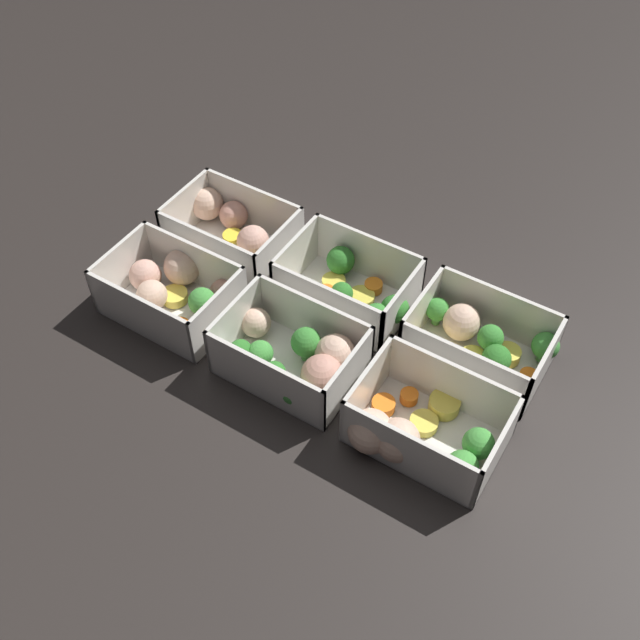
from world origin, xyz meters
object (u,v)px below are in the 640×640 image
container_near_right (417,431)px  container_near_left (174,288)px  container_near_center (299,357)px  container_far_right (478,341)px  container_far_left (224,232)px  container_far_center (353,291)px

container_near_right → container_near_left: bearing=175.5°
container_near_center → container_far_right: 0.22m
container_far_left → container_far_center: size_ratio=1.10×
container_far_center → container_near_left: bearing=-149.2°
container_near_center → container_far_right: (0.17, 0.14, -0.00)m
container_near_center → container_far_center: bearing=89.9°
container_near_left → container_far_left: same height
container_near_left → container_far_center: same height
container_near_center → container_far_left: same height
container_near_right → container_far_center: size_ratio=0.96×
container_near_left → container_far_center: (0.20, 0.12, 0.00)m
container_near_left → container_near_center: size_ratio=0.93×
container_far_center → container_far_right: 0.17m
container_near_center → container_near_right: 0.17m
container_near_right → container_near_center: bearing=173.8°
container_near_right → container_far_right: size_ratio=0.94×
container_near_center → container_near_right: size_ratio=1.06×
container_near_center → container_far_center: 0.13m
container_near_left → container_far_center: bearing=30.8°
container_near_left → container_near_center: (0.20, -0.01, 0.00)m
container_far_center → container_near_center: bearing=-90.1°
container_far_left → container_far_center: same height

